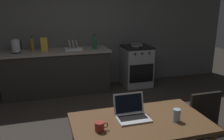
{
  "coord_description": "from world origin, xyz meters",
  "views": [
    {
      "loc": [
        -0.81,
        -2.78,
        1.9
      ],
      "look_at": [
        0.21,
        0.7,
        0.84
      ],
      "focal_mm": 39.54,
      "sensor_mm": 36.0,
      "label": 1
    }
  ],
  "objects_px": {
    "dining_table": "(140,128)",
    "cereal_box": "(44,44)",
    "bottle_b": "(32,44)",
    "dish_rack": "(73,47)",
    "frying_pan": "(137,45)",
    "laptop": "(132,113)",
    "chair": "(209,128)",
    "bottle": "(95,42)",
    "electric_kettle": "(16,46)",
    "drinking_glass": "(177,115)",
    "coffee_mug": "(100,126)",
    "stove_oven": "(136,66)"
  },
  "relations": [
    {
      "from": "cereal_box",
      "to": "dish_rack",
      "type": "xyz_separation_m",
      "value": [
        0.56,
        -0.02,
        -0.09
      ]
    },
    {
      "from": "drinking_glass",
      "to": "dish_rack",
      "type": "xyz_separation_m",
      "value": [
        -0.58,
        3.05,
        0.13
      ]
    },
    {
      "from": "chair",
      "to": "bottle_b",
      "type": "relative_size",
      "value": 3.09
    },
    {
      "from": "bottle",
      "to": "drinking_glass",
      "type": "distance_m",
      "value": 3.01
    },
    {
      "from": "bottle",
      "to": "bottle_b",
      "type": "bearing_deg",
      "value": 173.96
    },
    {
      "from": "stove_oven",
      "to": "bottle",
      "type": "xyz_separation_m",
      "value": [
        -0.95,
        -0.05,
        0.59
      ]
    },
    {
      "from": "stove_oven",
      "to": "electric_kettle",
      "type": "bearing_deg",
      "value": 179.94
    },
    {
      "from": "coffee_mug",
      "to": "drinking_glass",
      "type": "xyz_separation_m",
      "value": [
        0.76,
        -0.03,
        0.02
      ]
    },
    {
      "from": "laptop",
      "to": "dining_table",
      "type": "bearing_deg",
      "value": -66.17
    },
    {
      "from": "stove_oven",
      "to": "dish_rack",
      "type": "bearing_deg",
      "value": 179.9
    },
    {
      "from": "electric_kettle",
      "to": "stove_oven",
      "type": "bearing_deg",
      "value": -0.06
    },
    {
      "from": "chair",
      "to": "bottle",
      "type": "xyz_separation_m",
      "value": [
        -0.66,
        2.85,
        0.52
      ]
    },
    {
      "from": "stove_oven",
      "to": "cereal_box",
      "type": "distance_m",
      "value": 2.04
    },
    {
      "from": "laptop",
      "to": "coffee_mug",
      "type": "xyz_separation_m",
      "value": [
        -0.37,
        -0.16,
        -0.0
      ]
    },
    {
      "from": "dining_table",
      "to": "laptop",
      "type": "height_order",
      "value": "laptop"
    },
    {
      "from": "stove_oven",
      "to": "laptop",
      "type": "bearing_deg",
      "value": -112.81
    },
    {
      "from": "bottle",
      "to": "frying_pan",
      "type": "distance_m",
      "value": 0.95
    },
    {
      "from": "dining_table",
      "to": "laptop",
      "type": "relative_size",
      "value": 4.16
    },
    {
      "from": "electric_kettle",
      "to": "drinking_glass",
      "type": "xyz_separation_m",
      "value": [
        1.67,
        -3.05,
        -0.21
      ]
    },
    {
      "from": "frying_pan",
      "to": "bottle_b",
      "type": "bearing_deg",
      "value": 177.14
    },
    {
      "from": "bottle_b",
      "to": "electric_kettle",
      "type": "bearing_deg",
      "value": -164.95
    },
    {
      "from": "bottle",
      "to": "frying_pan",
      "type": "height_order",
      "value": "bottle"
    },
    {
      "from": "cereal_box",
      "to": "bottle_b",
      "type": "xyz_separation_m",
      "value": [
        -0.22,
        0.06,
        0.0
      ]
    },
    {
      "from": "electric_kettle",
      "to": "drinking_glass",
      "type": "bearing_deg",
      "value": -61.27
    },
    {
      "from": "dining_table",
      "to": "cereal_box",
      "type": "height_order",
      "value": "cereal_box"
    },
    {
      "from": "cereal_box",
      "to": "bottle_b",
      "type": "height_order",
      "value": "bottle_b"
    },
    {
      "from": "chair",
      "to": "frying_pan",
      "type": "bearing_deg",
      "value": 74.04
    },
    {
      "from": "stove_oven",
      "to": "bottle",
      "type": "distance_m",
      "value": 1.12
    },
    {
      "from": "electric_kettle",
      "to": "drinking_glass",
      "type": "distance_m",
      "value": 3.48
    },
    {
      "from": "frying_pan",
      "to": "bottle",
      "type": "bearing_deg",
      "value": -178.68
    },
    {
      "from": "chair",
      "to": "bottle_b",
      "type": "distance_m",
      "value": 3.57
    },
    {
      "from": "chair",
      "to": "cereal_box",
      "type": "relative_size",
      "value": 3.33
    },
    {
      "from": "chair",
      "to": "drinking_glass",
      "type": "height_order",
      "value": "chair"
    },
    {
      "from": "cereal_box",
      "to": "bottle_b",
      "type": "relative_size",
      "value": 0.93
    },
    {
      "from": "stove_oven",
      "to": "cereal_box",
      "type": "bearing_deg",
      "value": 179.34
    },
    {
      "from": "laptop",
      "to": "coffee_mug",
      "type": "distance_m",
      "value": 0.4
    },
    {
      "from": "laptop",
      "to": "bottle",
      "type": "relative_size",
      "value": 1.08
    },
    {
      "from": "stove_oven",
      "to": "dining_table",
      "type": "distance_m",
      "value": 3.17
    },
    {
      "from": "chair",
      "to": "frying_pan",
      "type": "relative_size",
      "value": 2.07
    },
    {
      "from": "dining_table",
      "to": "bottle_b",
      "type": "bearing_deg",
      "value": 108.86
    },
    {
      "from": "dining_table",
      "to": "cereal_box",
      "type": "distance_m",
      "value": 3.1
    },
    {
      "from": "electric_kettle",
      "to": "frying_pan",
      "type": "distance_m",
      "value": 2.47
    },
    {
      "from": "stove_oven",
      "to": "laptop",
      "type": "relative_size",
      "value": 2.8
    },
    {
      "from": "bottle_b",
      "to": "bottle",
      "type": "bearing_deg",
      "value": -6.04
    },
    {
      "from": "cereal_box",
      "to": "dish_rack",
      "type": "distance_m",
      "value": 0.57
    },
    {
      "from": "electric_kettle",
      "to": "drinking_glass",
      "type": "relative_size",
      "value": 2.14
    },
    {
      "from": "frying_pan",
      "to": "cereal_box",
      "type": "relative_size",
      "value": 1.61
    },
    {
      "from": "electric_kettle",
      "to": "bottle",
      "type": "xyz_separation_m",
      "value": [
        1.53,
        -0.05,
        0.01
      ]
    },
    {
      "from": "cereal_box",
      "to": "dish_rack",
      "type": "bearing_deg",
      "value": -2.03
    },
    {
      "from": "dining_table",
      "to": "chair",
      "type": "bearing_deg",
      "value": 3.31
    }
  ]
}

